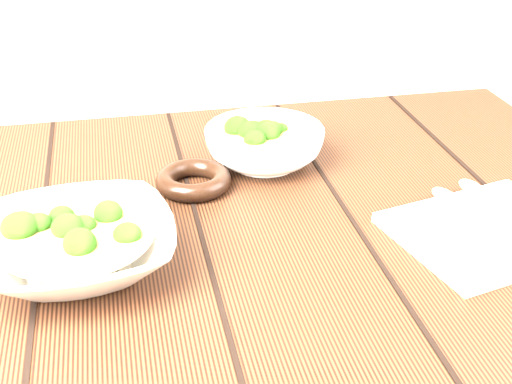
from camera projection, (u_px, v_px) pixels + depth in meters
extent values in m
cube|color=#381E10|center=(214.00, 236.00, 0.94)|extent=(1.20, 0.80, 0.04)
cube|color=#381E10|center=(446.00, 276.00, 1.51)|extent=(0.07, 0.07, 0.71)
imported|color=white|center=(77.00, 247.00, 0.83)|extent=(0.25, 0.25, 0.06)
cylinder|color=olive|center=(75.00, 234.00, 0.82)|extent=(0.18, 0.18, 0.00)
ellipsoid|color=#2E6917|center=(94.00, 225.00, 0.83)|extent=(0.04, 0.03, 0.03)
ellipsoid|color=#2E6917|center=(82.00, 213.00, 0.85)|extent=(0.04, 0.03, 0.03)
ellipsoid|color=#2E6917|center=(41.00, 218.00, 0.84)|extent=(0.04, 0.03, 0.03)
ellipsoid|color=#2E6917|center=(51.00, 236.00, 0.81)|extent=(0.04, 0.03, 0.03)
ellipsoid|color=#2E6917|center=(65.00, 250.00, 0.78)|extent=(0.04, 0.03, 0.03)
ellipsoid|color=#2E6917|center=(113.00, 243.00, 0.79)|extent=(0.04, 0.03, 0.03)
imported|color=white|center=(264.00, 146.00, 1.08)|extent=(0.20, 0.20, 0.06)
cylinder|color=olive|center=(265.00, 135.00, 1.07)|extent=(0.14, 0.14, 0.00)
ellipsoid|color=#2E6917|center=(275.00, 130.00, 1.08)|extent=(0.03, 0.03, 0.03)
ellipsoid|color=#2E6917|center=(270.00, 125.00, 1.09)|extent=(0.03, 0.03, 0.03)
ellipsoid|color=#2E6917|center=(251.00, 123.00, 1.10)|extent=(0.03, 0.03, 0.03)
ellipsoid|color=#2E6917|center=(251.00, 130.00, 1.07)|extent=(0.03, 0.03, 0.03)
ellipsoid|color=#2E6917|center=(245.00, 136.00, 1.05)|extent=(0.03, 0.03, 0.03)
ellipsoid|color=#2E6917|center=(256.00, 144.00, 1.03)|extent=(0.03, 0.03, 0.03)
ellipsoid|color=#2E6917|center=(273.00, 138.00, 1.05)|extent=(0.03, 0.03, 0.03)
ellipsoid|color=#2E6917|center=(289.00, 135.00, 1.06)|extent=(0.03, 0.03, 0.03)
torus|color=black|center=(193.00, 180.00, 1.01)|extent=(0.14, 0.14, 0.03)
cube|color=beige|center=(489.00, 232.00, 0.90)|extent=(0.27, 0.23, 0.01)
cylinder|color=#A9A695|center=(481.00, 228.00, 0.89)|extent=(0.02, 0.15, 0.01)
ellipsoid|color=#A9A695|center=(446.00, 196.00, 0.97)|extent=(0.03, 0.06, 0.01)
cylinder|color=#A9A695|center=(505.00, 219.00, 0.91)|extent=(0.01, 0.15, 0.01)
ellipsoid|color=#A9A695|center=(472.00, 188.00, 0.99)|extent=(0.03, 0.05, 0.01)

